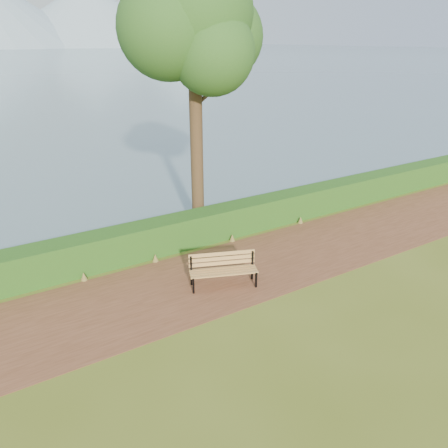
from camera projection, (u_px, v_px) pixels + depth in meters
ground at (223, 282)px, 11.87m from camera, size 140.00×140.00×0.00m
path at (217, 277)px, 12.10m from camera, size 40.00×3.40×0.01m
hedge at (180, 232)px, 13.72m from camera, size 32.00×0.85×1.00m
bench at (223, 267)px, 11.54m from camera, size 1.84×1.12×0.89m
tree at (193, 21)px, 12.57m from camera, size 4.57×3.80×8.82m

